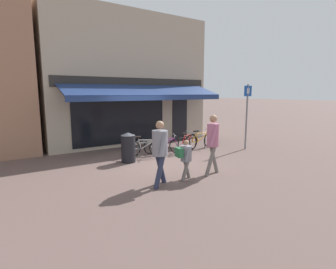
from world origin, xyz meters
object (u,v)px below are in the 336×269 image
object	(u,v)px
bicycle_red	(187,143)
bicycle_orange	(200,140)
bicycle_silver	(145,148)
parking_sign	(247,110)
bicycle_purple	(164,145)
pedestrian_second_adult	(213,138)
pedestrian_child	(185,156)
litter_bin	(128,147)
pedestrian_adult	(160,147)

from	to	relation	value
bicycle_red	bicycle_orange	bearing A→B (deg)	-20.62
bicycle_silver	bicycle_orange	bearing A→B (deg)	26.72
bicycle_red	parking_sign	bearing A→B (deg)	-50.21
bicycle_purple	pedestrian_second_adult	bearing A→B (deg)	-73.19
bicycle_purple	pedestrian_child	world-z (taller)	pedestrian_child
parking_sign	litter_bin	bearing A→B (deg)	170.83
bicycle_silver	litter_bin	distance (m)	0.88
bicycle_orange	parking_sign	distance (m)	2.35
bicycle_purple	parking_sign	size ratio (longest dim) A/B	0.58
bicycle_orange	pedestrian_adult	world-z (taller)	pedestrian_adult
bicycle_silver	parking_sign	world-z (taller)	parking_sign
pedestrian_adult	pedestrian_child	xyz separation A→B (m)	(0.84, 0.02, -0.35)
pedestrian_child	pedestrian_second_adult	bearing A→B (deg)	4.13
bicycle_purple	pedestrian_second_adult	size ratio (longest dim) A/B	0.89
litter_bin	pedestrian_child	bearing A→B (deg)	-78.63
bicycle_orange	pedestrian_child	world-z (taller)	pedestrian_child
bicycle_silver	pedestrian_adult	xyz separation A→B (m)	(-1.13, -2.93, 0.68)
bicycle_orange	pedestrian_adult	xyz separation A→B (m)	(-3.90, -2.93, 0.67)
bicycle_silver	bicycle_purple	xyz separation A→B (m)	(0.91, 0.05, -0.02)
litter_bin	parking_sign	world-z (taller)	parking_sign
bicycle_silver	bicycle_orange	world-z (taller)	bicycle_silver
bicycle_orange	parking_sign	xyz separation A→B (m)	(1.59, -1.13, 1.31)
bicycle_purple	bicycle_red	distance (m)	1.08
litter_bin	parking_sign	size ratio (longest dim) A/B	0.38
pedestrian_child	litter_bin	size ratio (longest dim) A/B	1.09
pedestrian_adult	pedestrian_second_adult	size ratio (longest dim) A/B	0.96
litter_bin	bicycle_silver	bearing A→B (deg)	19.74
bicycle_silver	pedestrian_child	size ratio (longest dim) A/B	1.37
pedestrian_child	pedestrian_second_adult	xyz separation A→B (m)	(0.98, -0.05, 0.41)
bicycle_purple	parking_sign	distance (m)	3.88
bicycle_purple	pedestrian_second_adult	world-z (taller)	pedestrian_second_adult
bicycle_silver	pedestrian_child	world-z (taller)	pedestrian_child
pedestrian_second_adult	litter_bin	xyz separation A→B (m)	(-1.51, 2.67, -0.58)
bicycle_silver	bicycle_red	bearing A→B (deg)	24.48
bicycle_red	bicycle_purple	bearing A→B (deg)	146.72
parking_sign	pedestrian_adult	bearing A→B (deg)	-161.80
pedestrian_adult	pedestrian_child	bearing A→B (deg)	-7.19
bicycle_purple	litter_bin	size ratio (longest dim) A/B	1.52
bicycle_purple	bicycle_orange	world-z (taller)	bicycle_orange
bicycle_red	pedestrian_adult	xyz separation A→B (m)	(-3.12, -2.86, 0.68)
litter_bin	pedestrian_second_adult	bearing A→B (deg)	-60.48
bicycle_orange	pedestrian_second_adult	distance (m)	3.69
pedestrian_adult	pedestrian_second_adult	bearing A→B (deg)	-9.29
litter_bin	parking_sign	distance (m)	5.37
bicycle_purple	pedestrian_adult	size ratio (longest dim) A/B	0.92
bicycle_orange	pedestrian_second_adult	size ratio (longest dim) A/B	0.99
bicycle_silver	bicycle_orange	xyz separation A→B (m)	(2.77, -0.00, 0.01)
bicycle_orange	litter_bin	world-z (taller)	litter_bin
pedestrian_child	bicycle_orange	bearing A→B (deg)	50.58
bicycle_red	pedestrian_child	world-z (taller)	pedestrian_child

